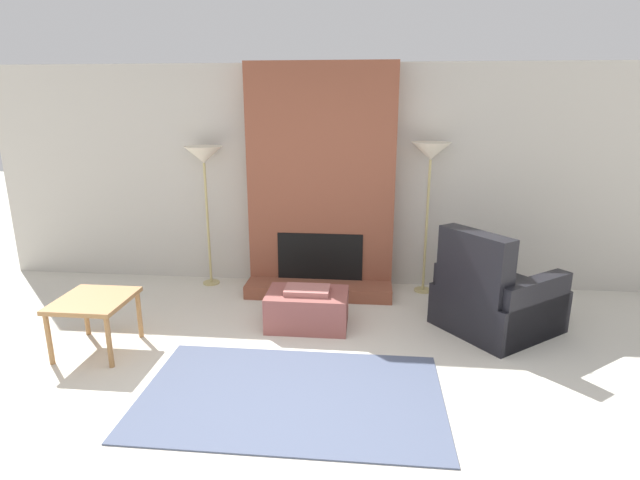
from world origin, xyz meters
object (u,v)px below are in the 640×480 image
(ottoman, at_px, (307,308))
(armchair, at_px, (493,300))
(floor_lamp_right, at_px, (431,157))
(side_table, at_px, (94,305))
(floor_lamp_left, at_px, (204,160))

(ottoman, height_order, armchair, armchair)
(ottoman, bearing_deg, floor_lamp_right, 41.07)
(side_table, height_order, floor_lamp_right, floor_lamp_right)
(armchair, height_order, floor_lamp_left, floor_lamp_left)
(armchair, bearing_deg, floor_lamp_left, 34.90)
(armchair, relative_size, floor_lamp_right, 0.77)
(armchair, bearing_deg, ottoman, 55.63)
(ottoman, distance_m, armchair, 1.82)
(ottoman, bearing_deg, armchair, 3.45)
(floor_lamp_left, distance_m, floor_lamp_right, 2.59)
(armchair, distance_m, side_table, 3.72)
(side_table, distance_m, floor_lamp_right, 3.73)
(ottoman, distance_m, floor_lamp_left, 2.18)
(side_table, xyz_separation_m, floor_lamp_left, (0.49, 1.77, 1.09))
(side_table, distance_m, floor_lamp_left, 2.14)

